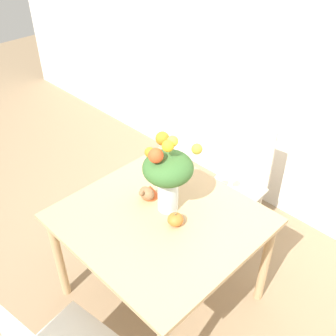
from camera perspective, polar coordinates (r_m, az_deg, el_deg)
The scene contains 7 objects.
ground_plane at distance 3.02m, azimuth -0.91°, elevation -17.82°, with size 12.00×12.00×0.00m, color #8E7556.
wall_back at distance 3.15m, azimuth 18.57°, elevation 14.12°, with size 8.00×0.06×2.70m.
dining_table at distance 2.51m, azimuth -1.06°, elevation -8.82°, with size 1.14×1.08×0.77m.
flower_vase at distance 2.32m, azimuth -0.04°, elevation -0.55°, with size 0.34×0.35×0.53m.
pumpkin at distance 2.36m, azimuth 1.09°, elevation -7.47°, with size 0.10×0.10×0.09m.
turkey_figurine at distance 2.55m, azimuth -2.81°, elevation -3.48°, with size 0.11×0.15×0.09m.
dining_chair_near_window at distance 3.16m, azimuth 10.04°, elevation -2.07°, with size 0.44×0.44×1.00m.
Camera 1 is at (1.28, -1.22, 2.45)m, focal length 42.00 mm.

